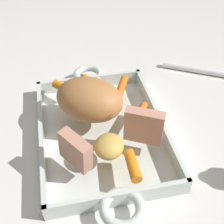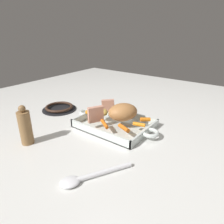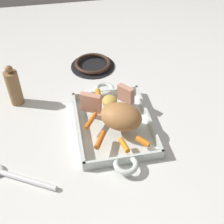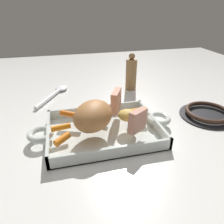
{
  "view_description": "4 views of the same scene",
  "coord_description": "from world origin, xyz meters",
  "px_view_note": "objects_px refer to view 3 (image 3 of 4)",
  "views": [
    {
      "loc": [
        -0.4,
        0.06,
        0.44
      ],
      "look_at": [
        -0.01,
        -0.02,
        0.07
      ],
      "focal_mm": 47.43,
      "sensor_mm": 36.0,
      "label": 1
    },
    {
      "loc": [
        0.48,
        -0.66,
        0.42
      ],
      "look_at": [
        -0.02,
        0.0,
        0.07
      ],
      "focal_mm": 31.95,
      "sensor_mm": 36.0,
      "label": 2
    },
    {
      "loc": [
        0.68,
        -0.14,
        0.71
      ],
      "look_at": [
        -0.02,
        -0.0,
        0.05
      ],
      "focal_mm": 47.69,
      "sensor_mm": 36.0,
      "label": 3
    },
    {
      "loc": [
        0.1,
        0.51,
        0.35
      ],
      "look_at": [
        -0.03,
        -0.0,
        0.07
      ],
      "focal_mm": 33.31,
      "sensor_mm": 36.0,
      "label": 4
    }
  ],
  "objects_px": {
    "roasting_dish": "(114,125)",
    "pork_roast": "(121,117)",
    "baby_carrot_southwest": "(100,140)",
    "potato_whole": "(110,101)",
    "stove_burner_rear": "(93,64)",
    "serving_spoon": "(9,174)",
    "baby_carrot_short": "(143,141)",
    "roast_slice_thin": "(126,94)",
    "pepper_mill": "(14,87)",
    "baby_carrot_center_right": "(124,145)",
    "baby_carrot_southeast": "(99,96)",
    "roast_slice_thick": "(91,103)",
    "baby_carrot_long": "(91,121)"
  },
  "relations": [
    {
      "from": "roast_slice_thin",
      "to": "pork_roast",
      "type": "bearing_deg",
      "value": -19.87
    },
    {
      "from": "pepper_mill",
      "to": "potato_whole",
      "type": "bearing_deg",
      "value": 69.87
    },
    {
      "from": "baby_carrot_southeast",
      "to": "baby_carrot_long",
      "type": "distance_m",
      "value": 0.12
    },
    {
      "from": "roast_slice_thin",
      "to": "pepper_mill",
      "type": "bearing_deg",
      "value": -105.95
    },
    {
      "from": "pork_roast",
      "to": "baby_carrot_long",
      "type": "distance_m",
      "value": 0.1
    },
    {
      "from": "pork_roast",
      "to": "stove_burner_rear",
      "type": "distance_m",
      "value": 0.4
    },
    {
      "from": "baby_carrot_center_right",
      "to": "serving_spoon",
      "type": "height_order",
      "value": "baby_carrot_center_right"
    },
    {
      "from": "serving_spoon",
      "to": "pepper_mill",
      "type": "relative_size",
      "value": 1.36
    },
    {
      "from": "roasting_dish",
      "to": "baby_carrot_southwest",
      "type": "relative_size",
      "value": 6.13
    },
    {
      "from": "roast_slice_thick",
      "to": "roast_slice_thin",
      "type": "bearing_deg",
      "value": 102.09
    },
    {
      "from": "baby_carrot_southeast",
      "to": "baby_carrot_southwest",
      "type": "relative_size",
      "value": 0.85
    },
    {
      "from": "roast_slice_thin",
      "to": "baby_carrot_short",
      "type": "distance_m",
      "value": 0.2
    },
    {
      "from": "roasting_dish",
      "to": "baby_carrot_short",
      "type": "height_order",
      "value": "baby_carrot_short"
    },
    {
      "from": "baby_carrot_short",
      "to": "baby_carrot_southwest",
      "type": "height_order",
      "value": "same"
    },
    {
      "from": "baby_carrot_southeast",
      "to": "stove_burner_rear",
      "type": "bearing_deg",
      "value": 176.79
    },
    {
      "from": "baby_carrot_center_right",
      "to": "stove_burner_rear",
      "type": "height_order",
      "value": "baby_carrot_center_right"
    },
    {
      "from": "pork_roast",
      "to": "baby_carrot_southeast",
      "type": "xyz_separation_m",
      "value": [
        -0.15,
        -0.05,
        -0.03
      ]
    },
    {
      "from": "roast_slice_thin",
      "to": "serving_spoon",
      "type": "height_order",
      "value": "roast_slice_thin"
    },
    {
      "from": "roast_slice_thick",
      "to": "baby_carrot_southeast",
      "type": "relative_size",
      "value": 1.16
    },
    {
      "from": "roast_slice_thin",
      "to": "baby_carrot_short",
      "type": "bearing_deg",
      "value": 1.95
    },
    {
      "from": "serving_spoon",
      "to": "pepper_mill",
      "type": "bearing_deg",
      "value": -63.29
    },
    {
      "from": "roast_slice_thick",
      "to": "stove_burner_rear",
      "type": "relative_size",
      "value": 0.37
    },
    {
      "from": "roasting_dish",
      "to": "baby_carrot_southeast",
      "type": "bearing_deg",
      "value": -164.97
    },
    {
      "from": "baby_carrot_southeast",
      "to": "potato_whole",
      "type": "distance_m",
      "value": 0.05
    },
    {
      "from": "baby_carrot_southeast",
      "to": "roast_slice_thick",
      "type": "bearing_deg",
      "value": -30.24
    },
    {
      "from": "serving_spoon",
      "to": "baby_carrot_short",
      "type": "bearing_deg",
      "value": -148.57
    },
    {
      "from": "baby_carrot_center_right",
      "to": "pepper_mill",
      "type": "xyz_separation_m",
      "value": [
        -0.31,
        -0.32,
        0.03
      ]
    },
    {
      "from": "roast_slice_thin",
      "to": "baby_carrot_long",
      "type": "height_order",
      "value": "roast_slice_thin"
    },
    {
      "from": "roasting_dish",
      "to": "stove_burner_rear",
      "type": "relative_size",
      "value": 2.33
    },
    {
      "from": "potato_whole",
      "to": "pork_roast",
      "type": "bearing_deg",
      "value": 9.14
    },
    {
      "from": "roasting_dish",
      "to": "pork_roast",
      "type": "bearing_deg",
      "value": 28.54
    },
    {
      "from": "stove_burner_rear",
      "to": "pork_roast",
      "type": "bearing_deg",
      "value": 4.9
    },
    {
      "from": "roast_slice_thin",
      "to": "baby_carrot_short",
      "type": "relative_size",
      "value": 1.36
    },
    {
      "from": "roast_slice_thick",
      "to": "potato_whole",
      "type": "bearing_deg",
      "value": 104.76
    },
    {
      "from": "baby_carrot_short",
      "to": "baby_carrot_southeast",
      "type": "bearing_deg",
      "value": -157.73
    },
    {
      "from": "baby_carrot_center_right",
      "to": "baby_carrot_southwest",
      "type": "xyz_separation_m",
      "value": [
        -0.03,
        -0.07,
        0.0
      ]
    },
    {
      "from": "roast_slice_thick",
      "to": "baby_carrot_short",
      "type": "bearing_deg",
      "value": 36.94
    },
    {
      "from": "roasting_dish",
      "to": "baby_carrot_center_right",
      "type": "xyz_separation_m",
      "value": [
        0.12,
        0.01,
        0.03
      ]
    },
    {
      "from": "baby_carrot_southwest",
      "to": "potato_whole",
      "type": "height_order",
      "value": "potato_whole"
    },
    {
      "from": "pork_roast",
      "to": "potato_whole",
      "type": "relative_size",
      "value": 2.36
    },
    {
      "from": "roasting_dish",
      "to": "baby_carrot_southeast",
      "type": "height_order",
      "value": "baby_carrot_southeast"
    },
    {
      "from": "pork_roast",
      "to": "serving_spoon",
      "type": "bearing_deg",
      "value": -73.31
    },
    {
      "from": "roasting_dish",
      "to": "baby_carrot_short",
      "type": "bearing_deg",
      "value": 28.71
    },
    {
      "from": "stove_burner_rear",
      "to": "serving_spoon",
      "type": "height_order",
      "value": "stove_burner_rear"
    },
    {
      "from": "baby_carrot_southwest",
      "to": "stove_burner_rear",
      "type": "height_order",
      "value": "baby_carrot_southwest"
    },
    {
      "from": "baby_carrot_short",
      "to": "baby_carrot_southwest",
      "type": "xyz_separation_m",
      "value": [
        -0.03,
        -0.12,
        -0.0
      ]
    },
    {
      "from": "baby_carrot_center_right",
      "to": "pepper_mill",
      "type": "bearing_deg",
      "value": -133.66
    },
    {
      "from": "baby_carrot_southeast",
      "to": "potato_whole",
      "type": "bearing_deg",
      "value": 36.25
    },
    {
      "from": "roast_slice_thin",
      "to": "roast_slice_thick",
      "type": "distance_m",
      "value": 0.13
    },
    {
      "from": "roast_slice_thick",
      "to": "baby_carrot_southwest",
      "type": "bearing_deg",
      "value": 3.01
    }
  ]
}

